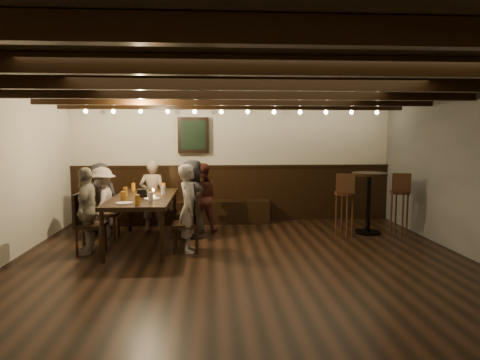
{
  "coord_description": "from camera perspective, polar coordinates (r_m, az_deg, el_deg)",
  "views": [
    {
      "loc": [
        -0.44,
        -5.25,
        1.75
      ],
      "look_at": [
        -0.0,
        1.3,
        1.06
      ],
      "focal_mm": 32.0,
      "sensor_mm": 36.0,
      "label": 1
    }
  ],
  "objects": [
    {
      "name": "room",
      "position": [
        7.5,
        -2.63,
        0.8
      ],
      "size": [
        7.0,
        7.0,
        7.0
      ],
      "color": "black",
      "rests_on": "ground"
    },
    {
      "name": "dining_table",
      "position": [
        6.98,
        -12.78,
        -2.67
      ],
      "size": [
        0.94,
        2.09,
        0.78
      ],
      "rotation": [
        0.0,
        0.0,
        -0.0
      ],
      "color": "black",
      "rests_on": "floor"
    },
    {
      "name": "chair_left_near",
      "position": [
        7.63,
        -17.53,
        -5.42
      ],
      "size": [
        0.42,
        0.42,
        0.91
      ],
      "rotation": [
        0.0,
        0.0,
        -1.57
      ],
      "color": "black",
      "rests_on": "floor"
    },
    {
      "name": "chair_left_far",
      "position": [
        6.78,
        -19.36,
        -6.93
      ],
      "size": [
        0.41,
        0.41,
        0.9
      ],
      "rotation": [
        0.0,
        0.0,
        -1.57
      ],
      "color": "black",
      "rests_on": "floor"
    },
    {
      "name": "chair_right_near",
      "position": [
        7.42,
        -6.64,
        -5.57
      ],
      "size": [
        0.4,
        0.4,
        0.88
      ],
      "rotation": [
        0.0,
        0.0,
        1.57
      ],
      "color": "black",
      "rests_on": "floor"
    },
    {
      "name": "chair_right_far",
      "position": [
        6.54,
        -7.05,
        -7.16
      ],
      "size": [
        0.4,
        0.4,
        0.88
      ],
      "rotation": [
        0.0,
        0.0,
        1.57
      ],
      "color": "black",
      "rests_on": "floor"
    },
    {
      "name": "person_bench_left",
      "position": [
        8.05,
        -18.1,
        -2.28
      ],
      "size": [
        0.62,
        0.41,
        1.27
      ],
      "primitive_type": "imported",
      "rotation": [
        0.0,
        0.0,
        3.14
      ],
      "color": "#272729",
      "rests_on": "floor"
    },
    {
      "name": "person_bench_centre",
      "position": [
        8.01,
        -11.59,
        -2.02
      ],
      "size": [
        0.48,
        0.31,
        1.3
      ],
      "primitive_type": "imported",
      "rotation": [
        0.0,
        0.0,
        3.14
      ],
      "color": "gray",
      "rests_on": "floor"
    },
    {
      "name": "person_bench_right",
      "position": [
        7.79,
        -5.16,
        -2.34
      ],
      "size": [
        0.61,
        0.48,
        1.25
      ],
      "primitive_type": "imported",
      "rotation": [
        0.0,
        0.0,
        3.14
      ],
      "color": "#54251C",
      "rests_on": "floor"
    },
    {
      "name": "person_left_near",
      "position": [
        7.58,
        -17.84,
        -2.94
      ],
      "size": [
        0.46,
        0.79,
        1.22
      ],
      "primitive_type": "imported",
      "rotation": [
        0.0,
        0.0,
        -1.57
      ],
      "color": "gray",
      "rests_on": "floor"
    },
    {
      "name": "person_left_far",
      "position": [
        6.72,
        -19.72,
        -3.84
      ],
      "size": [
        0.32,
        0.76,
        1.29
      ],
      "primitive_type": "imported",
      "rotation": [
        0.0,
        0.0,
        -1.57
      ],
      "color": "gray",
      "rests_on": "floor"
    },
    {
      "name": "person_right_near",
      "position": [
        7.35,
        -6.43,
        -2.51
      ],
      "size": [
        0.43,
        0.65,
        1.34
      ],
      "primitive_type": "imported",
      "rotation": [
        0.0,
        0.0,
        1.57
      ],
      "color": "black",
      "rests_on": "floor"
    },
    {
      "name": "person_right_far",
      "position": [
        6.46,
        -6.81,
        -3.76
      ],
      "size": [
        0.32,
        0.48,
        1.32
      ],
      "primitive_type": "imported",
      "rotation": [
        0.0,
        0.0,
        1.57
      ],
      "color": "gray",
      "rests_on": "floor"
    },
    {
      "name": "pint_a",
      "position": [
        7.69,
        -14.04,
        -0.9
      ],
      "size": [
        0.07,
        0.07,
        0.14
      ],
      "primitive_type": "cylinder",
      "color": "#BF7219",
      "rests_on": "dining_table"
    },
    {
      "name": "pint_b",
      "position": [
        7.56,
        -10.16,
        -0.93
      ],
      "size": [
        0.07,
        0.07,
        0.14
      ],
      "primitive_type": "cylinder",
      "color": "#BF7219",
      "rests_on": "dining_table"
    },
    {
      "name": "pint_c",
      "position": [
        7.11,
        -15.07,
        -1.48
      ],
      "size": [
        0.07,
        0.07,
        0.14
      ],
      "primitive_type": "cylinder",
      "color": "#BF7219",
      "rests_on": "dining_table"
    },
    {
      "name": "pint_d",
      "position": [
        7.11,
        -10.17,
        -1.36
      ],
      "size": [
        0.07,
        0.07,
        0.14
      ],
      "primitive_type": "cylinder",
      "color": "silver",
      "rests_on": "dining_table"
    },
    {
      "name": "pint_e",
      "position": [
        6.56,
        -15.33,
        -2.1
      ],
      "size": [
        0.07,
        0.07,
        0.14
      ],
      "primitive_type": "cylinder",
      "color": "#BF7219",
      "rests_on": "dining_table"
    },
    {
      "name": "pint_f",
      "position": [
        6.39,
        -11.82,
        -2.23
      ],
      "size": [
        0.07,
        0.07,
        0.14
      ],
      "primitive_type": "cylinder",
      "color": "silver",
      "rests_on": "dining_table"
    },
    {
      "name": "pint_g",
      "position": [
        6.17,
        -13.53,
        -2.56
      ],
      "size": [
        0.07,
        0.07,
        0.14
      ],
      "primitive_type": "cylinder",
      "color": "#BF7219",
      "rests_on": "dining_table"
    },
    {
      "name": "plate_near",
      "position": [
        6.31,
        -15.15,
        -2.98
      ],
      "size": [
        0.24,
        0.24,
        0.01
      ],
      "primitive_type": "cylinder",
      "color": "white",
      "rests_on": "dining_table"
    },
    {
      "name": "plate_far",
      "position": [
        6.65,
        -11.67,
        -2.45
      ],
      "size": [
        0.24,
        0.24,
        0.01
      ],
      "primitive_type": "cylinder",
      "color": "white",
      "rests_on": "dining_table"
    },
    {
      "name": "condiment_caddy",
      "position": [
        6.91,
        -12.87,
        -1.72
      ],
      "size": [
        0.15,
        0.1,
        0.12
      ],
      "primitive_type": "cube",
      "color": "black",
      "rests_on": "dining_table"
    },
    {
      "name": "candle",
      "position": [
        7.24,
        -11.49,
        -1.62
      ],
      "size": [
        0.05,
        0.05,
        0.05
      ],
      "primitive_type": "cylinder",
      "color": "beige",
      "rests_on": "dining_table"
    },
    {
      "name": "high_top_table",
      "position": [
        7.94,
        16.81,
        -1.76
      ],
      "size": [
        0.61,
        0.61,
        1.09
      ],
      "color": "black",
      "rests_on": "floor"
    },
    {
      "name": "bar_stool_left",
      "position": [
        7.63,
        13.74,
        -4.3
      ],
      "size": [
        0.37,
        0.39,
        1.11
      ],
      "rotation": [
        0.0,
        0.0,
        -0.28
      ],
      "color": "#321A10",
      "rests_on": "floor"
    },
    {
      "name": "bar_stool_right",
      "position": [
        8.03,
        20.47,
        -4.0
      ],
      "size": [
        0.38,
        0.39,
        1.11
      ],
      "rotation": [
        0.0,
        0.0,
        -0.31
      ],
      "color": "#321A10",
      "rests_on": "floor"
    }
  ]
}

